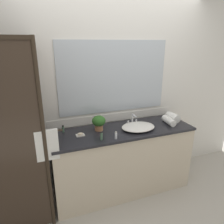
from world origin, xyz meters
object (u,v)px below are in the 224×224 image
at_px(potted_plant, 99,122).
at_px(amenity_bottle_body_wash, 116,135).
at_px(faucet, 133,121).
at_px(soap_dish, 80,134).
at_px(amenity_bottle_conditioner, 101,136).
at_px(amenity_bottle_lotion, 63,129).
at_px(sink_basin, 138,127).
at_px(rolled_towel_near_edge, 173,117).
at_px(rolled_towel_middle, 169,121).

height_order(potted_plant, amenity_bottle_body_wash, potted_plant).
relative_size(faucet, soap_dish, 1.70).
distance_m(faucet, amenity_bottle_conditioner, 0.60).
height_order(amenity_bottle_body_wash, amenity_bottle_conditioner, amenity_bottle_conditioner).
bearing_deg(amenity_bottle_lotion, faucet, -4.71).
relative_size(potted_plant, amenity_bottle_body_wash, 2.14).
bearing_deg(potted_plant, amenity_bottle_body_wash, -70.11).
relative_size(sink_basin, rolled_towel_near_edge, 2.34).
relative_size(sink_basin, amenity_bottle_lotion, 4.97).
bearing_deg(faucet, rolled_towel_middle, -17.50).
height_order(soap_dish, amenity_bottle_body_wash, amenity_bottle_body_wash).
bearing_deg(sink_basin, faucet, 90.00).
xyz_separation_m(sink_basin, rolled_towel_near_edge, (0.58, 0.08, 0.03)).
distance_m(sink_basin, faucet, 0.16).
xyz_separation_m(amenity_bottle_conditioner, rolled_towel_near_edge, (1.11, 0.21, 0.01)).
relative_size(soap_dish, rolled_towel_near_edge, 0.54).
distance_m(potted_plant, amenity_bottle_lotion, 0.44).
bearing_deg(soap_dish, amenity_bottle_body_wash, -32.14).
relative_size(potted_plant, amenity_bottle_lotion, 2.19).
bearing_deg(rolled_towel_near_edge, rolled_towel_middle, -150.04).
relative_size(rolled_towel_near_edge, rolled_towel_middle, 0.77).
height_order(soap_dish, rolled_towel_middle, rolled_towel_middle).
relative_size(potted_plant, soap_dish, 1.90).
relative_size(amenity_bottle_body_wash, amenity_bottle_conditioner, 0.90).
xyz_separation_m(potted_plant, amenity_bottle_body_wash, (0.11, -0.30, -0.07)).
bearing_deg(potted_plant, rolled_towel_near_edge, -3.40).
relative_size(sink_basin, rolled_towel_middle, 1.80).
relative_size(sink_basin, faucet, 2.53).
distance_m(sink_basin, potted_plant, 0.50).
bearing_deg(faucet, potted_plant, -177.41).
xyz_separation_m(sink_basin, amenity_bottle_body_wash, (-0.37, -0.16, 0.01)).
height_order(faucet, potted_plant, potted_plant).
distance_m(faucet, rolled_towel_near_edge, 0.58).
xyz_separation_m(sink_basin, rolled_towel_middle, (0.47, 0.01, 0.01)).
bearing_deg(amenity_bottle_conditioner, amenity_bottle_body_wash, -12.03).
distance_m(amenity_bottle_body_wash, amenity_bottle_lotion, 0.67).
xyz_separation_m(amenity_bottle_conditioner, rolled_towel_middle, (1.00, 0.14, -0.00)).
bearing_deg(amenity_bottle_conditioner, rolled_towel_near_edge, 10.62).
xyz_separation_m(potted_plant, rolled_towel_near_edge, (1.05, -0.06, -0.05)).
bearing_deg(soap_dish, amenity_bottle_lotion, 135.17).
bearing_deg(sink_basin, potted_plant, 163.49).
distance_m(amenity_bottle_conditioner, amenity_bottle_lotion, 0.52).
height_order(faucet, soap_dish, faucet).
relative_size(faucet, rolled_towel_near_edge, 0.93).
bearing_deg(potted_plant, soap_dish, -163.17).
distance_m(potted_plant, soap_dish, 0.28).
height_order(amenity_bottle_conditioner, rolled_towel_middle, amenity_bottle_conditioner).
height_order(potted_plant, rolled_towel_middle, potted_plant).
bearing_deg(rolled_towel_near_edge, amenity_bottle_body_wash, -165.61).
distance_m(sink_basin, amenity_bottle_body_wash, 0.40).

